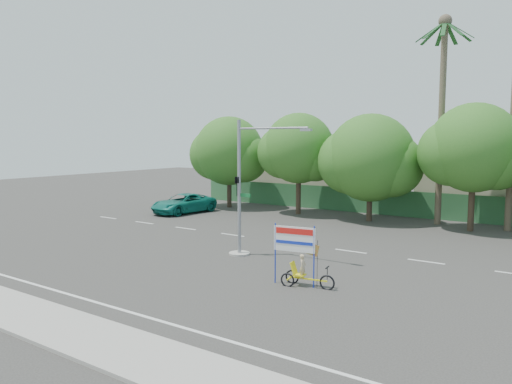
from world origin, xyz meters
The scene contains 12 objects.
ground centered at (0.00, 0.00, 0.00)m, with size 120.00×120.00×0.00m, color #33302D.
sidewalk_near centered at (0.00, -7.50, 0.06)m, with size 50.00×2.40×0.12m, color gray.
fence centered at (0.00, 21.50, 1.00)m, with size 38.00×0.08×2.00m, color #336B3D.
building_left centered at (-10.00, 26.00, 2.00)m, with size 12.00×8.00×4.00m, color beige.
tree_far_left centered at (-14.05, 18.00, 4.76)m, with size 7.14×6.00×7.96m.
tree_left centered at (-7.05, 18.00, 5.06)m, with size 6.66×5.60×8.07m.
tree_center centered at (-1.05, 18.00, 4.47)m, with size 7.62×6.40×7.85m.
tree_right centered at (5.95, 18.00, 5.24)m, with size 6.90×5.80×8.36m.
palm_short centered at (3.50, 19.50, 8.86)m, with size 3.73×3.79×14.45m.
traffic_signal centered at (-2.20, 3.98, 2.92)m, with size 4.72×1.10×7.00m.
trike_billboard centered at (2.89, 0.91, 1.04)m, with size 2.61×0.82×2.59m.
pickup_truck centered at (-14.95, 13.14, 0.78)m, with size 2.58×5.60×1.56m, color #107666.
Camera 1 is at (12.79, -16.57, 6.06)m, focal length 35.00 mm.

